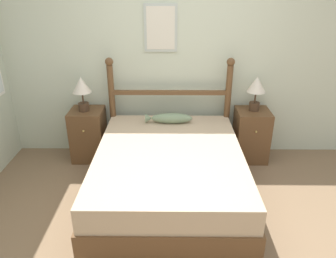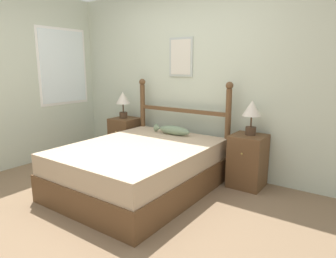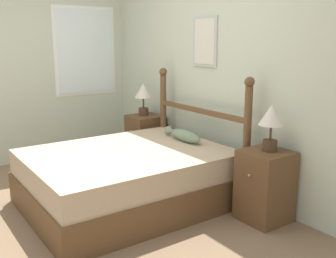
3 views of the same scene
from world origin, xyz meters
name	(u,v)px [view 3 (image 3 of 3)]	position (x,y,z in m)	size (l,w,h in m)	color
ground_plane	(72,222)	(0.00, 0.00, 0.00)	(16.00, 16.00, 0.00)	#7A6047
wall_back	(218,72)	(0.00, 1.73, 1.28)	(6.40, 0.08, 2.55)	beige
wall_left	(5,67)	(-2.13, 0.02, 1.28)	(0.08, 6.40, 2.55)	beige
bed	(128,178)	(-0.07, 0.62, 0.27)	(1.50, 1.91, 0.55)	brown
headboard	(200,124)	(-0.07, 1.54, 0.71)	(1.52, 0.10, 1.28)	brown
nightstand_left	(145,140)	(-1.09, 1.47, 0.33)	(0.40, 0.42, 0.65)	brown
nightstand_right	(265,186)	(0.96, 1.47, 0.33)	(0.40, 0.42, 0.65)	brown
table_lamp_left	(143,94)	(-1.11, 1.46, 0.94)	(0.23, 0.23, 0.42)	#422D1E
table_lamp_right	(271,119)	(0.96, 1.50, 0.94)	(0.23, 0.23, 0.42)	#422D1E
fish_pillow	(184,135)	(-0.07, 1.33, 0.61)	(0.56, 0.13, 0.12)	gray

